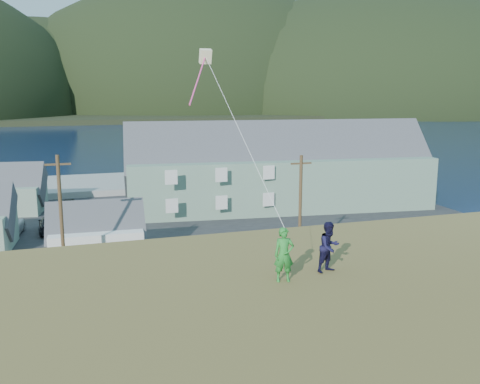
# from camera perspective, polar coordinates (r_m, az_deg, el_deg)

# --- Properties ---
(ground) EXTENTS (900.00, 900.00, 0.00)m
(ground) POSITION_cam_1_polar(r_m,az_deg,el_deg) (36.59, -10.50, -10.52)
(ground) COLOR #0A1638
(ground) RESTS_ON ground
(grass_strip) EXTENTS (110.00, 8.00, 0.10)m
(grass_strip) POSITION_cam_1_polar(r_m,az_deg,el_deg) (34.73, -10.09, -11.62)
(grass_strip) COLOR #4C3D19
(grass_strip) RESTS_ON ground
(waterfront_lot) EXTENTS (72.00, 36.00, 0.12)m
(waterfront_lot) POSITION_cam_1_polar(r_m,az_deg,el_deg) (52.71, -12.79, -3.84)
(waterfront_lot) COLOR #28282B
(waterfront_lot) RESTS_ON ground
(wharf) EXTENTS (26.00, 14.00, 0.90)m
(wharf) POSITION_cam_1_polar(r_m,az_deg,el_deg) (75.03, -18.85, 0.54)
(wharf) COLOR gray
(wharf) RESTS_ON ground
(far_shore) EXTENTS (900.00, 320.00, 2.00)m
(far_shore) POSITION_cam_1_polar(r_m,az_deg,el_deg) (364.11, -16.99, 8.59)
(far_shore) COLOR black
(far_shore) RESTS_ON ground
(far_hills) EXTENTS (760.00, 265.00, 143.00)m
(far_hills) POSITION_cam_1_polar(r_m,az_deg,el_deg) (315.92, -10.35, 8.77)
(far_hills) COLOR black
(far_hills) RESTS_ON ground
(lodge) EXTENTS (34.54, 13.11, 11.86)m
(lodge) POSITION_cam_1_polar(r_m,az_deg,el_deg) (59.85, 4.18, 2.57)
(lodge) COLOR slate
(lodge) RESTS_ON waterfront_lot
(shed_white) EXTENTS (7.50, 5.14, 5.82)m
(shed_white) POSITION_cam_1_polar(r_m,az_deg,el_deg) (42.60, -15.05, -4.43)
(shed_white) COLOR white
(shed_white) RESTS_ON waterfront_lot
(utility_poles) EXTENTS (30.01, 0.24, 9.07)m
(utility_poles) POSITION_cam_1_polar(r_m,az_deg,el_deg) (36.49, -16.32, -3.58)
(utility_poles) COLOR #47331E
(utility_poles) RESTS_ON waterfront_lot
(kite_flyer_green) EXTENTS (0.71, 0.54, 1.77)m
(kite_flyer_green) POSITION_cam_1_polar(r_m,az_deg,el_deg) (17.20, 4.71, -6.69)
(kite_flyer_green) COLOR #227E2B
(kite_flyer_green) RESTS_ON hillside
(kite_flyer_navy) EXTENTS (1.00, 0.88, 1.73)m
(kite_flyer_navy) POSITION_cam_1_polar(r_m,az_deg,el_deg) (18.28, 9.50, -5.81)
(kite_flyer_navy) COLOR black
(kite_flyer_navy) RESTS_ON hillside
(kite_rig) EXTENTS (1.18, 3.12, 8.11)m
(kite_rig) POSITION_cam_1_polar(r_m,az_deg,el_deg) (21.33, -3.73, 13.70)
(kite_rig) COLOR #F5E9BB
(kite_rig) RESTS_ON ground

